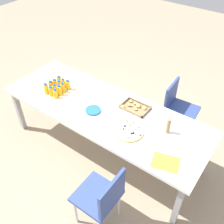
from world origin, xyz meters
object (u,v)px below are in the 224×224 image
Objects in this scene: paper_folder at (165,162)px; juice_bottle_11 at (68,85)px; party_table at (103,112)px; juice_bottle_2 at (55,94)px; juice_bottle_1 at (51,91)px; juice_bottle_4 at (55,89)px; juice_bottle_7 at (59,86)px; juice_bottle_5 at (59,90)px; juice_bottle_10 at (63,83)px; napkin_stack at (89,84)px; fruit_pizza at (129,131)px; snack_tray at (135,107)px; juice_bottle_9 at (59,81)px; juice_bottle_3 at (51,86)px; juice_bottle_6 at (55,84)px; cardboard_tube at (168,126)px; juice_bottle_0 at (46,89)px; chair_far_right at (178,106)px; chair_near_right at (102,196)px; juice_bottle_8 at (63,88)px; plate_stack at (93,110)px.

juice_bottle_11 is at bearing 168.24° from paper_folder.
juice_bottle_2 is at bearing -163.50° from party_table.
juice_bottle_1 reaches higher than juice_bottle_4.
juice_bottle_7 reaches higher than paper_folder.
juice_bottle_4 is 0.91× the size of juice_bottle_5.
juice_bottle_10 is 0.34m from napkin_stack.
juice_bottle_2 is at bearing -177.84° from fruit_pizza.
snack_tray is at bearing -3.35° from napkin_stack.
juice_bottle_3 is at bearing -90.62° from juice_bottle_9.
juice_bottle_6 is 1.23m from fruit_pizza.
juice_bottle_6 is 0.96× the size of juice_bottle_11.
cardboard_tube is at bearing 34.53° from fruit_pizza.
juice_bottle_5 is (0.08, 0.07, 0.01)m from juice_bottle_1.
juice_bottle_11 is at bearing 26.39° from juice_bottle_6.
snack_tray is (1.06, 0.42, -0.06)m from juice_bottle_0.
juice_bottle_6 is at bearing -153.61° from juice_bottle_11.
paper_folder is (0.36, -1.12, 0.23)m from chair_far_right.
party_table is at bearing 14.61° from juice_bottle_1.
chair_near_right is at bearing -27.52° from juice_bottle_3.
juice_bottle_1 is 0.22m from juice_bottle_10.
juice_bottle_2 is 0.23m from juice_bottle_10.
juice_bottle_3 is 1.74m from paper_folder.
juice_bottle_9 reaches higher than snack_tray.
juice_bottle_3 reaches higher than paper_folder.
juice_bottle_5 reaches higher than paper_folder.
juice_bottle_3 is 0.16m from juice_bottle_10.
juice_bottle_4 is 0.18m from juice_bottle_11.
juice_bottle_2 is at bearing -87.70° from juice_bottle_8.
juice_bottle_5 is 0.97× the size of napkin_stack.
paper_folder is at bearing -65.14° from cardboard_tube.
juice_bottle_9 is (-0.76, 0.04, 0.12)m from party_table.
juice_bottle_10 is at bearing 109.60° from juice_bottle_2.
juice_bottle_10 is (-0.69, 0.04, 0.12)m from party_table.
juice_bottle_8 is at bearing -3.81° from juice_bottle_7.
plate_stack is at bearing -0.07° from juice_bottle_3.
fruit_pizza is at bearing -17.10° from party_table.
cardboard_tube is at bearing 6.84° from party_table.
paper_folder is at bearing 14.39° from chair_far_right.
juice_bottle_2 is at bearing -172.14° from plate_stack.
juice_bottle_3 is at bearing 179.93° from plate_stack.
plate_stack is (-0.52, 0.03, -0.00)m from fruit_pizza.
juice_bottle_9 is (-0.15, 0.22, 0.01)m from juice_bottle_2.
napkin_stack is (0.23, 0.46, -0.06)m from juice_bottle_1.
napkin_stack is at bearing 176.65° from snack_tray.
cardboard_tube is at bearing 1.98° from juice_bottle_11.
juice_bottle_2 is 0.51× the size of paper_folder.
juice_bottle_11 is at bearing 86.78° from juice_bottle_8.
juice_bottle_11 is 0.41× the size of fruit_pizza.
juice_bottle_1 is 0.91× the size of juice_bottle_3.
juice_bottle_11 is 0.76× the size of plate_stack.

